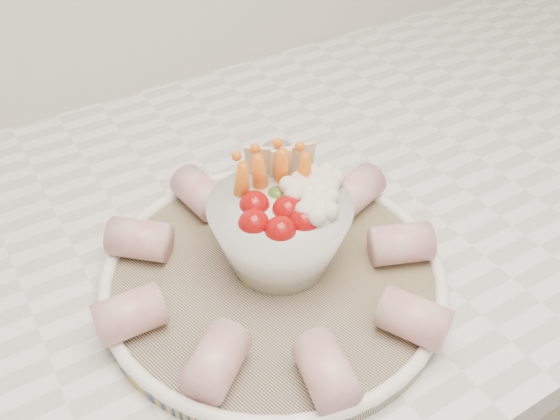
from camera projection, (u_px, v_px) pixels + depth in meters
serving_platter at (273, 275)px, 0.57m from camera, size 0.38×0.38×0.02m
veggie_bowl at (282, 226)px, 0.56m from camera, size 0.13×0.13×0.11m
cured_meat_rolls at (273, 258)px, 0.56m from camera, size 0.31×0.30×0.04m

